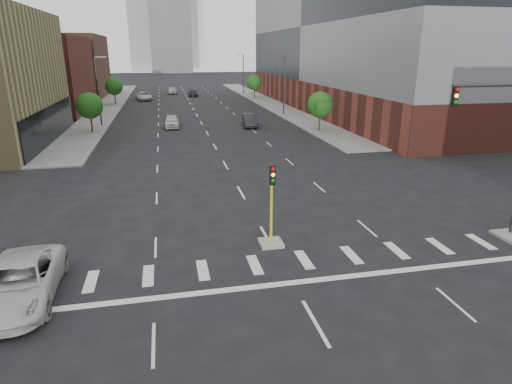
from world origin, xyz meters
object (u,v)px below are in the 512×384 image
object	(u,v)px
median_traffic_signal	(271,228)
car_far_left	(144,96)
car_deep_right	(193,93)
car_mid_right	(250,120)
parked_minivan	(20,282)
car_near_left	(172,121)
car_distant	(172,90)

from	to	relation	value
median_traffic_signal	car_far_left	xyz separation A→B (m)	(-9.01, 72.95, -0.13)
median_traffic_signal	car_deep_right	distance (m)	78.72
car_mid_right	parked_minivan	world-z (taller)	car_mid_right
car_near_left	car_deep_right	distance (m)	40.91
car_far_left	parked_minivan	size ratio (longest dim) A/B	1.00
car_far_left	car_deep_right	size ratio (longest dim) A/B	1.25
median_traffic_signal	car_mid_right	size ratio (longest dim) A/B	0.86
car_far_left	car_distant	distance (m)	13.91
car_far_left	car_distant	world-z (taller)	car_distant
car_mid_right	car_distant	xyz separation A→B (m)	(-9.01, 48.83, 0.00)
car_mid_right	parked_minivan	distance (m)	43.25
car_mid_right	parked_minivan	xyz separation A→B (m)	(-17.44, -39.58, -0.01)
car_near_left	parked_minivan	bearing A→B (deg)	-98.58
car_far_left	car_deep_right	world-z (taller)	car_far_left
car_distant	car_deep_right	bearing A→B (deg)	-57.00
car_near_left	car_deep_right	size ratio (longest dim) A/B	1.02
median_traffic_signal	car_distant	distance (m)	85.49
median_traffic_signal	parked_minivan	world-z (taller)	median_traffic_signal
car_near_left	car_distant	xyz separation A→B (m)	(1.29, 47.25, 0.01)
car_distant	parked_minivan	distance (m)	88.81
car_deep_right	car_distant	bearing A→B (deg)	124.02
car_far_left	parked_minivan	distance (m)	75.95
car_near_left	car_distant	bearing A→B (deg)	89.68
car_mid_right	car_distant	bearing A→B (deg)	106.35
parked_minivan	car_far_left	bearing A→B (deg)	86.61
parked_minivan	car_near_left	bearing A→B (deg)	78.51
median_traffic_signal	car_deep_right	xyz separation A→B (m)	(1.50, 78.70, -0.27)
car_distant	median_traffic_signal	bearing A→B (deg)	-88.09
car_mid_right	car_far_left	distance (m)	39.37
car_mid_right	car_far_left	size ratio (longest dim) A/B	0.85
median_traffic_signal	car_near_left	distance (m)	38.42
car_far_left	car_near_left	bearing A→B (deg)	-91.82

